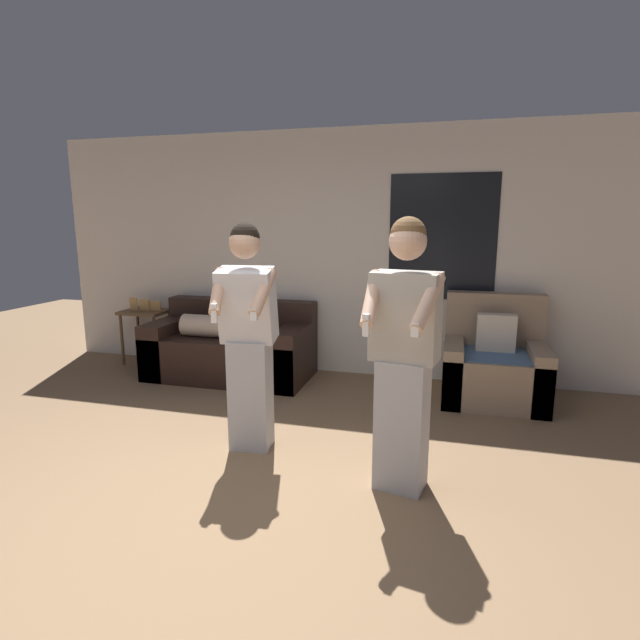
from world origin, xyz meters
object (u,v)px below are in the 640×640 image
(side_table, at_px, (145,318))
(armchair, at_px, (494,365))
(couch, at_px, (231,349))
(person_right, at_px, (404,355))
(person_left, at_px, (248,337))

(side_table, bearing_deg, armchair, -3.31)
(couch, xyz_separation_m, person_right, (2.09, -1.92, 0.58))
(side_table, distance_m, person_left, 2.87)
(person_right, bearing_deg, person_left, 166.27)
(person_left, bearing_deg, side_table, 139.19)
(armchair, xyz_separation_m, person_right, (-0.70, -1.91, 0.56))
(couch, distance_m, armchair, 2.79)
(person_right, bearing_deg, couch, 137.45)
(armchair, xyz_separation_m, person_left, (-1.87, -1.63, 0.54))
(armchair, relative_size, person_right, 0.58)
(side_table, height_order, person_left, person_left)
(couch, bearing_deg, person_left, -60.65)
(side_table, relative_size, person_right, 0.46)
(armchair, bearing_deg, person_left, -138.91)
(couch, xyz_separation_m, person_left, (0.92, -1.63, 0.56))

